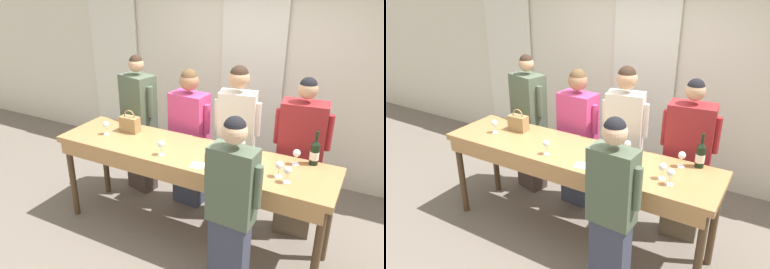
{
  "view_description": "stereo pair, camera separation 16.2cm",
  "coord_description": "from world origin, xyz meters",
  "views": [
    {
      "loc": [
        1.59,
        -2.92,
        2.6
      ],
      "look_at": [
        0.0,
        0.07,
        1.15
      ],
      "focal_mm": 35.0,
      "sensor_mm": 36.0,
      "label": 1
    },
    {
      "loc": [
        1.73,
        -2.84,
        2.6
      ],
      "look_at": [
        0.0,
        0.07,
        1.15
      ],
      "focal_mm": 35.0,
      "sensor_mm": 36.0,
      "label": 2
    }
  ],
  "objects": [
    {
      "name": "wine_bottle",
      "position": [
        1.14,
        0.3,
        1.12
      ],
      "size": [
        0.08,
        0.08,
        0.32
      ],
      "color": "black",
      "rests_on": "tasting_bar"
    },
    {
      "name": "wine_glass_center_left",
      "position": [
        1.0,
        0.21,
        1.11
      ],
      "size": [
        0.07,
        0.07,
        0.15
      ],
      "color": "white",
      "rests_on": "tasting_bar"
    },
    {
      "name": "wine_glass_front_mid",
      "position": [
        -0.99,
        -0.05,
        1.11
      ],
      "size": [
        0.07,
        0.07,
        0.15
      ],
      "color": "white",
      "rests_on": "tasting_bar"
    },
    {
      "name": "guest_pink_top",
      "position": [
        -0.31,
        0.59,
        0.85
      ],
      "size": [
        0.53,
        0.29,
        1.67
      ],
      "color": "#383D51",
      "rests_on": "ground_plane"
    },
    {
      "name": "wine_glass_front_left",
      "position": [
        1.01,
        -0.15,
        1.11
      ],
      "size": [
        0.07,
        0.07,
        0.15
      ],
      "color": "white",
      "rests_on": "tasting_bar"
    },
    {
      "name": "wall_back",
      "position": [
        0.0,
        1.81,
        1.4
      ],
      "size": [
        12.0,
        0.06,
        2.8
      ],
      "color": "silver",
      "rests_on": "ground_plane"
    },
    {
      "name": "wine_glass_center_mid",
      "position": [
        0.92,
        -0.09,
        1.11
      ],
      "size": [
        0.07,
        0.07,
        0.15
      ],
      "color": "white",
      "rests_on": "tasting_bar"
    },
    {
      "name": "guest_striped_shirt",
      "position": [
        0.96,
        0.59,
        0.87
      ],
      "size": [
        0.56,
        0.31,
        1.73
      ],
      "color": "brown",
      "rests_on": "ground_plane"
    },
    {
      "name": "guest_cream_sweater",
      "position": [
        0.27,
        0.59,
        0.93
      ],
      "size": [
        0.5,
        0.3,
        1.77
      ],
      "color": "#28282D",
      "rests_on": "ground_plane"
    },
    {
      "name": "ground_plane",
      "position": [
        0.0,
        0.0,
        0.0
      ],
      "size": [
        18.0,
        18.0,
        0.0
      ],
      "primitive_type": "plane",
      "color": "#70665B"
    },
    {
      "name": "wine_glass_back_left",
      "position": [
        0.48,
        0.19,
        1.11
      ],
      "size": [
        0.07,
        0.07,
        0.15
      ],
      "color": "white",
      "rests_on": "tasting_bar"
    },
    {
      "name": "guest_olive_jacket",
      "position": [
        -1.01,
        0.59,
        0.89
      ],
      "size": [
        0.51,
        0.35,
        1.75
      ],
      "color": "#473833",
      "rests_on": "ground_plane"
    },
    {
      "name": "curtain_panel_left",
      "position": [
        -2.28,
        1.75,
        1.34
      ],
      "size": [
        0.86,
        0.03,
        2.69
      ],
      "color": "white",
      "rests_on": "ground_plane"
    },
    {
      "name": "handbag",
      "position": [
        -0.81,
        0.13,
        1.1
      ],
      "size": [
        0.21,
        0.11,
        0.25
      ],
      "color": "#997A4C",
      "rests_on": "tasting_bar"
    },
    {
      "name": "host_pouring",
      "position": [
        0.7,
        -0.58,
        0.88
      ],
      "size": [
        0.48,
        0.22,
        1.68
      ],
      "color": "#383D51",
      "rests_on": "ground_plane"
    },
    {
      "name": "napkin",
      "position": [
        0.22,
        -0.23,
        1.01
      ],
      "size": [
        0.15,
        0.15,
        0.0
      ],
      "color": "white",
      "rests_on": "tasting_bar"
    },
    {
      "name": "tasting_bar",
      "position": [
        0.0,
        -0.02,
        0.91
      ],
      "size": [
        2.85,
        0.71,
        1.0
      ],
      "color": "#B27F4C",
      "rests_on": "ground_plane"
    },
    {
      "name": "wine_glass_center_right",
      "position": [
        -0.19,
        -0.2,
        1.11
      ],
      "size": [
        0.07,
        0.07,
        0.15
      ],
      "color": "white",
      "rests_on": "tasting_bar"
    },
    {
      "name": "curtain_panel_center",
      "position": [
        0.0,
        1.75,
        1.34
      ],
      "size": [
        0.86,
        0.03,
        2.69
      ],
      "color": "white",
      "rests_on": "ground_plane"
    },
    {
      "name": "wine_glass_front_right",
      "position": [
        0.3,
        0.3,
        1.11
      ],
      "size": [
        0.07,
        0.07,
        0.15
      ],
      "color": "white",
      "rests_on": "tasting_bar"
    }
  ]
}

